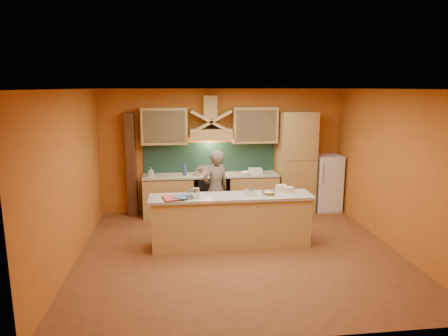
{
  "coord_description": "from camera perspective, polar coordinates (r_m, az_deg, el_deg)",
  "views": [
    {
      "loc": [
        -1.03,
        -6.47,
        2.83
      ],
      "look_at": [
        -0.16,
        0.9,
        1.32
      ],
      "focal_mm": 32.0,
      "sensor_mm": 36.0,
      "label": 1
    }
  ],
  "objects": [
    {
      "name": "kitchen_scale",
      "position": [
        7.08,
        3.75,
        -3.52
      ],
      "size": [
        0.16,
        0.16,
        0.11
      ],
      "primitive_type": "cube",
      "rotation": [
        0.0,
        0.0,
        0.25
      ],
      "color": "white",
      "rests_on": "island_top"
    },
    {
      "name": "bowl_back",
      "position": [
        8.87,
        3.04,
        -0.74
      ],
      "size": [
        0.22,
        0.22,
        0.07
      ],
      "primitive_type": "imported",
      "rotation": [
        0.0,
        0.0,
        -0.03
      ],
      "color": "white",
      "rests_on": "counter_top"
    },
    {
      "name": "grocery_bag_a",
      "position": [
        7.44,
        8.21,
        -2.86
      ],
      "size": [
        0.19,
        0.15,
        0.12
      ],
      "primitive_type": "cube",
      "rotation": [
        0.0,
        0.0,
        0.03
      ],
      "color": "beige",
      "rests_on": "island_top"
    },
    {
      "name": "base_cabinet_right",
      "position": [
        9.15,
        4.11,
        -3.75
      ],
      "size": [
        1.1,
        0.6,
        0.86
      ],
      "primitive_type": "cube",
      "color": "tan",
      "rests_on": "floor"
    },
    {
      "name": "mixing_bowl",
      "position": [
        7.19,
        6.41,
        -3.55
      ],
      "size": [
        0.3,
        0.3,
        0.06
      ],
      "primitive_type": "imported",
      "rotation": [
        0.0,
        0.0,
        -0.28
      ],
      "color": "silver",
      "rests_on": "island_top"
    },
    {
      "name": "trim_column_left",
      "position": [
        9.04,
        -13.08,
        0.47
      ],
      "size": [
        0.2,
        0.3,
        2.3
      ],
      "primitive_type": "cube",
      "color": "#472816",
      "rests_on": "floor"
    },
    {
      "name": "wall_front",
      "position": [
        4.34,
        7.43,
        -7.86
      ],
      "size": [
        5.5,
        0.02,
        2.8
      ],
      "primitive_type": "cube",
      "color": "#C36C26",
      "rests_on": "floor"
    },
    {
      "name": "jar_small",
      "position": [
        6.89,
        -4.9,
        -3.81
      ],
      "size": [
        0.14,
        0.14,
        0.15
      ],
      "primitive_type": "cylinder",
      "rotation": [
        0.0,
        0.0,
        0.19
      ],
      "color": "silver",
      "rests_on": "island_top"
    },
    {
      "name": "soap_bottle_b",
      "position": [
        8.82,
        -5.62,
        -0.19
      ],
      "size": [
        0.14,
        0.14,
        0.27
      ],
      "primitive_type": "imported",
      "rotation": [
        0.0,
        0.0,
        0.53
      ],
      "color": "#2F4A83",
      "rests_on": "counter_top"
    },
    {
      "name": "cloth",
      "position": [
        7.16,
        5.85,
        -3.78
      ],
      "size": [
        0.28,
        0.25,
        0.02
      ],
      "primitive_type": "cube",
      "rotation": [
        0.0,
        0.0,
        0.31
      ],
      "color": "beige",
      "rests_on": "island_top"
    },
    {
      "name": "island_top",
      "position": [
        7.09,
        1.05,
        -4.14
      ],
      "size": [
        2.9,
        0.62,
        0.05
      ],
      "primitive_type": "cube",
      "color": "#B9B09D",
      "rests_on": "island_body"
    },
    {
      "name": "range_hood",
      "position": [
        8.81,
        -1.93,
        4.89
      ],
      "size": [
        0.92,
        0.5,
        0.24
      ],
      "primitive_type": "cube",
      "color": "tan",
      "rests_on": "wall_back"
    },
    {
      "name": "book_lower",
      "position": [
        6.88,
        -8.66,
        -4.41
      ],
      "size": [
        0.32,
        0.39,
        0.03
      ],
      "primitive_type": "imported",
      "rotation": [
        0.0,
        0.0,
        0.21
      ],
      "color": "#B3423F",
      "rests_on": "island_top"
    },
    {
      "name": "floor",
      "position": [
        7.14,
        2.17,
        -11.9
      ],
      "size": [
        5.5,
        5.0,
        0.01
      ],
      "primitive_type": "cube",
      "color": "brown",
      "rests_on": "ground"
    },
    {
      "name": "counter_top",
      "position": [
        8.91,
        -1.86,
        -1.03
      ],
      "size": [
        3.0,
        0.62,
        0.04
      ],
      "primitive_type": "cube",
      "color": "#B9B09D",
      "rests_on": "base_cabinet_left"
    },
    {
      "name": "base_cabinet_left",
      "position": [
        9.0,
        -7.9,
        -4.1
      ],
      "size": [
        1.1,
        0.6,
        0.86
      ],
      "primitive_type": "cube",
      "color": "tan",
      "rests_on": "floor"
    },
    {
      "name": "pot_small",
      "position": [
        9.07,
        -0.88,
        -0.38
      ],
      "size": [
        0.26,
        0.26,
        0.13
      ],
      "primitive_type": "cylinder",
      "rotation": [
        0.0,
        0.0,
        -0.26
      ],
      "color": "silver",
      "rests_on": "stove"
    },
    {
      "name": "ceiling",
      "position": [
        6.55,
        2.36,
        11.21
      ],
      "size": [
        5.5,
        5.0,
        0.01
      ],
      "primitive_type": "cube",
      "color": "white",
      "rests_on": "wall_back"
    },
    {
      "name": "stove",
      "position": [
        9.02,
        -1.85,
        -3.82
      ],
      "size": [
        0.6,
        0.58,
        0.9
      ],
      "primitive_type": "cube",
      "color": "black",
      "rests_on": "floor"
    },
    {
      "name": "soap_bottle_a",
      "position": [
        8.84,
        -10.4,
        -0.55
      ],
      "size": [
        0.11,
        0.11,
        0.19
      ],
      "primitive_type": "imported",
      "rotation": [
        0.0,
        0.0,
        -0.32
      ],
      "color": "beige",
      "rests_on": "counter_top"
    },
    {
      "name": "pantry_column",
      "position": [
        9.23,
        10.28,
        0.81
      ],
      "size": [
        0.8,
        0.6,
        2.3
      ],
      "primitive_type": "cube",
      "color": "tan",
      "rests_on": "floor"
    },
    {
      "name": "upper_cabinet_left",
      "position": [
        8.84,
        -8.49,
        5.97
      ],
      "size": [
        1.0,
        0.35,
        0.8
      ],
      "primitive_type": "cube",
      "color": "tan",
      "rests_on": "wall_back"
    },
    {
      "name": "wall_back",
      "position": [
        9.14,
        -0.17,
        2.48
      ],
      "size": [
        5.5,
        0.02,
        2.8
      ],
      "primitive_type": "cube",
      "color": "#C36C26",
      "rests_on": "floor"
    },
    {
      "name": "pot_large",
      "position": [
        8.85,
        -3.43,
        -0.64
      ],
      "size": [
        0.27,
        0.27,
        0.15
      ],
      "primitive_type": "cylinder",
      "rotation": [
        0.0,
        0.0,
        0.04
      ],
      "color": "silver",
      "rests_on": "stove"
    },
    {
      "name": "fridge",
      "position": [
        9.57,
        14.48,
        -2.05
      ],
      "size": [
        0.58,
        0.6,
        1.3
      ],
      "primitive_type": "cube",
      "color": "white",
      "rests_on": "floor"
    },
    {
      "name": "person",
      "position": [
        8.03,
        -1.22,
        -3.11
      ],
      "size": [
        0.69,
        0.58,
        1.61
      ],
      "primitive_type": "imported",
      "rotation": [
        0.0,
        0.0,
        3.54
      ],
      "color": "#70665B",
      "rests_on": "floor"
    },
    {
      "name": "grocery_bag_b",
      "position": [
        7.35,
        9.16,
        -3.1
      ],
      "size": [
        0.18,
        0.14,
        0.11
      ],
      "primitive_type": "cube",
      "rotation": [
        0.0,
        0.0,
        0.05
      ],
      "color": "beige",
      "rests_on": "island_top"
    },
    {
      "name": "backsplash",
      "position": [
        9.12,
        -2.03,
        1.5
      ],
      "size": [
        3.0,
        0.03,
        0.7
      ],
      "primitive_type": "cube",
      "color": "#17332A",
      "rests_on": "wall_back"
    },
    {
      "name": "jar_large",
      "position": [
        6.93,
        -4.1,
        -3.59
      ],
      "size": [
        0.16,
        0.16,
        0.17
      ],
      "primitive_type": "cylinder",
      "rotation": [
        0.0,
        0.0,
        -0.1
      ],
      "color": "white",
      "rests_on": "island_top"
    },
    {
      "name": "dish_rack",
      "position": [
        9.04,
        4.47,
        -0.4
      ],
      "size": [
        0.33,
        0.27,
        0.11
      ],
      "primitive_type": "cube",
      "rotation": [
        0.0,
        0.0,
        -0.11
      ],
      "color": "white",
      "rests_on": "counter_top"
    },
    {
      "name": "book_upper",
      "position": [
        6.98,
        -6.72,
        -3.98
      ],
      "size": [
        0.35,
        0.38,
        0.02
      ],
      "primitive_type": "imported",
      "rotation": [
        0.0,
        0.0,
        -0.54
      ],
      "color": "teal",
      "rests_on": "island_top"
    },
    {
      "name": "island_body",
      "position": [
        7.24,
        1.04,
        -7.8
      ],
      "size": [
        2.8,
        0.55,
        0.88
      ],
      "primitive_type": "cube",
      "color": "#DBB970",
      "rests_on": "floor"
    },
    {
      "name": "upper_cabinet_right",
      "position": [
        9.0,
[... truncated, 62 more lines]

